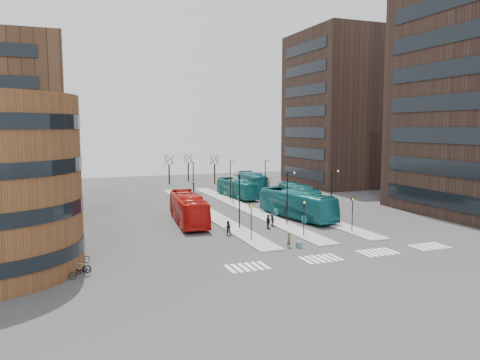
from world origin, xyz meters
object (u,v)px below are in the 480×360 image
object	(u,v)px
bicycle_near	(80,273)
traveller	(289,240)
teal_bus_b	(237,188)
commuter_b	(268,222)
red_bus	(188,209)
bicycle_far	(79,258)
teal_bus_a	(297,204)
commuter_c	(272,220)
commuter_a	(228,228)
teal_bus_c	(299,196)
suitcase	(299,245)
bicycle_mid	(80,268)
teal_bus_d	(252,181)

from	to	relation	value
bicycle_near	traveller	bearing A→B (deg)	-95.67
teal_bus_b	bicycle_near	distance (m)	42.72
commuter_b	red_bus	bearing A→B (deg)	49.84
teal_bus_b	bicycle_far	distance (m)	39.59
red_bus	commuter_b	bearing A→B (deg)	-34.20
red_bus	bicycle_far	xyz separation A→B (m)	(-12.94, -13.22, -1.30)
teal_bus_a	commuter_c	xyz separation A→B (m)	(-4.97, -3.34, -1.04)
commuter_a	commuter_b	bearing A→B (deg)	-155.37
red_bus	bicycle_near	bearing A→B (deg)	-121.41
bicycle_near	bicycle_far	world-z (taller)	bicycle_far
commuter_c	bicycle_far	xyz separation A→B (m)	(-21.58, -8.01, -0.27)
teal_bus_c	commuter_c	xyz separation A→B (m)	(-9.22, -10.89, -0.87)
teal_bus_a	commuter_b	bearing A→B (deg)	-152.39
suitcase	red_bus	size ratio (longest dim) A/B	0.05
commuter_b	commuter_a	bearing A→B (deg)	105.18
commuter_b	commuter_c	distance (m)	1.52
suitcase	bicycle_mid	bearing A→B (deg)	-178.07
commuter_c	bicycle_far	distance (m)	23.02
bicycle_near	commuter_a	bearing A→B (deg)	-71.60
traveller	commuter_a	size ratio (longest dim) A/B	0.93
teal_bus_a	bicycle_far	bearing A→B (deg)	-166.28
suitcase	commuter_c	bearing A→B (deg)	79.43
bicycle_near	commuter_c	bearing A→B (deg)	-74.09
commuter_a	teal_bus_a	bearing A→B (deg)	-143.12
red_bus	teal_bus_a	distance (m)	13.75
teal_bus_b	commuter_c	bearing A→B (deg)	-105.86
teal_bus_d	suitcase	bearing A→B (deg)	-98.91
teal_bus_a	commuter_a	world-z (taller)	teal_bus_a
commuter_c	bicycle_mid	world-z (taller)	commuter_c
red_bus	teal_bus_a	bearing A→B (deg)	-2.32
red_bus	commuter_b	xyz separation A→B (m)	(7.66, -6.37, -0.94)
suitcase	teal_bus_a	distance (m)	15.02
bicycle_far	commuter_c	bearing A→B (deg)	-81.01
teal_bus_b	suitcase	bearing A→B (deg)	-105.81
commuter_c	teal_bus_c	bearing A→B (deg)	135.32
teal_bus_a	teal_bus_d	bearing A→B (deg)	70.58
teal_bus_a	traveller	world-z (taller)	teal_bus_a
red_bus	teal_bus_c	size ratio (longest dim) A/B	1.09
commuter_b	teal_bus_d	bearing A→B (deg)	-19.42
bicycle_near	teal_bus_a	bearing A→B (deg)	-73.15
bicycle_mid	teal_bus_b	bearing A→B (deg)	-35.71
commuter_a	red_bus	bearing A→B (deg)	-64.89
teal_bus_d	commuter_b	bearing A→B (deg)	-101.91
teal_bus_a	commuter_a	xyz separation A→B (m)	(-11.35, -6.00, -1.00)
teal_bus_a	bicycle_far	size ratio (longest dim) A/B	7.03
commuter_b	bicycle_mid	distance (m)	22.79
commuter_a	bicycle_mid	size ratio (longest dim) A/B	0.94
red_bus	commuter_a	xyz separation A→B (m)	(2.27, -7.87, -0.98)
bicycle_near	bicycle_far	bearing A→B (deg)	-13.16
teal_bus_d	commuter_c	world-z (taller)	teal_bus_d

